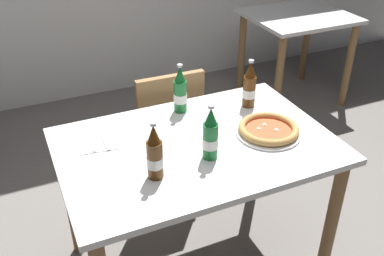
{
  "coord_description": "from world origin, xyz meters",
  "views": [
    {
      "loc": [
        -0.68,
        -1.47,
        1.82
      ],
      "look_at": [
        0.0,
        0.05,
        0.8
      ],
      "focal_mm": 41.39,
      "sensor_mm": 36.0,
      "label": 1
    }
  ],
  "objects": [
    {
      "name": "beer_bottle_right",
      "position": [
        0.05,
        0.3,
        0.85
      ],
      "size": [
        0.07,
        0.07,
        0.25
      ],
      "color": "#196B2D",
      "rests_on": "dining_table_main"
    },
    {
      "name": "chair_behind_table",
      "position": [
        0.08,
        0.61,
        0.48
      ],
      "size": [
        0.41,
        0.41,
        0.85
      ],
      "rotation": [
        0.0,
        0.0,
        3.12
      ],
      "color": "olive",
      "rests_on": "ground_plane"
    },
    {
      "name": "beer_bottle_center",
      "position": [
        0.01,
        -0.12,
        0.85
      ],
      "size": [
        0.07,
        0.07,
        0.25
      ],
      "color": "#196B2D",
      "rests_on": "dining_table_main"
    },
    {
      "name": "dining_table_background",
      "position": [
        1.53,
        1.37,
        0.59
      ],
      "size": [
        0.8,
        0.7,
        0.75
      ],
      "color": "silver",
      "rests_on": "ground_plane"
    },
    {
      "name": "beer_bottle_extra",
      "position": [
        0.38,
        0.21,
        0.85
      ],
      "size": [
        0.07,
        0.07,
        0.25
      ],
      "color": "#512D0F",
      "rests_on": "dining_table_main"
    },
    {
      "name": "dining_table_main",
      "position": [
        0.0,
        0.0,
        0.64
      ],
      "size": [
        1.2,
        0.8,
        0.75
      ],
      "color": "silver",
      "rests_on": "ground_plane"
    },
    {
      "name": "pizza_margherita_near",
      "position": [
        0.33,
        -0.06,
        0.77
      ],
      "size": [
        0.29,
        0.29,
        0.04
      ],
      "color": "white",
      "rests_on": "dining_table_main"
    },
    {
      "name": "napkin_with_cutlery",
      "position": [
        -0.39,
        0.19,
        0.75
      ],
      "size": [
        0.2,
        0.2,
        0.01
      ],
      "color": "white",
      "rests_on": "dining_table_main"
    },
    {
      "name": "beer_bottle_left",
      "position": [
        -0.25,
        -0.15,
        0.85
      ],
      "size": [
        0.07,
        0.07,
        0.25
      ],
      "color": "#512D0F",
      "rests_on": "dining_table_main"
    }
  ]
}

